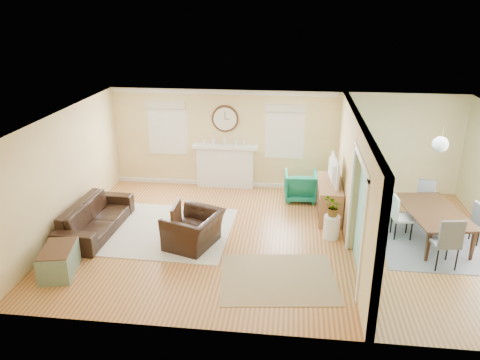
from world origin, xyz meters
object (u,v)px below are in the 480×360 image
at_px(eames_chair, 194,230).
at_px(sofa, 95,218).
at_px(dining_table, 433,225).
at_px(credenza, 329,199).
at_px(green_chair, 301,186).

bearing_deg(eames_chair, sofa, -80.50).
height_order(sofa, eames_chair, eames_chair).
xyz_separation_m(sofa, dining_table, (7.13, 0.46, 0.00)).
relative_size(eames_chair, credenza, 0.71).
relative_size(sofa, dining_table, 1.19).
distance_m(sofa, eames_chair, 2.27).
height_order(sofa, credenza, credenza).
xyz_separation_m(eames_chair, dining_table, (4.90, 0.83, -0.02)).
distance_m(eames_chair, green_chair, 3.43).
distance_m(credenza, dining_table, 2.31).
distance_m(green_chair, dining_table, 3.29).
bearing_deg(dining_table, sofa, 84.50).
distance_m(green_chair, credenza, 1.06).
xyz_separation_m(sofa, eames_chair, (2.24, -0.36, 0.02)).
bearing_deg(green_chair, sofa, 24.58).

